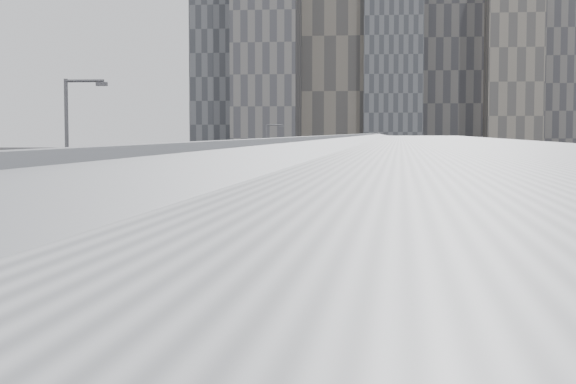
% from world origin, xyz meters
% --- Properties ---
extents(sidewalk, '(10.00, 170.00, 0.12)m').
position_xyz_m(sidewalk, '(9.00, 55.00, 0.06)').
color(sidewalk, gray).
rests_on(sidewalk, ground).
extents(lane_line, '(0.12, 160.00, 0.02)m').
position_xyz_m(lane_line, '(-1.50, 55.00, 0.01)').
color(lane_line, gold).
rests_on(lane_line, ground).
extents(depot, '(12.45, 160.40, 7.20)m').
position_xyz_m(depot, '(12.99, 55.00, 3.51)').
color(depot, gray).
rests_on(depot, ground).
extents(skyline, '(145.00, 64.00, 120.00)m').
position_xyz_m(skyline, '(-2.90, 324.16, 50.85)').
color(skyline, slate).
rests_on(skyline, ground).
extents(bus_1, '(2.95, 13.17, 3.84)m').
position_xyz_m(bus_1, '(2.68, 18.80, 1.62)').
color(bus_1, black).
rests_on(bus_1, ground).
extents(bus_2, '(3.54, 12.94, 3.74)m').
position_xyz_m(bus_2, '(1.96, 35.38, 1.58)').
color(bus_2, silver).
rests_on(bus_2, ground).
extents(bus_3, '(3.02, 13.58, 3.95)m').
position_xyz_m(bus_3, '(2.64, 48.77, 1.67)').
color(bus_3, gray).
rests_on(bus_3, ground).
extents(bus_4, '(4.22, 14.11, 4.06)m').
position_xyz_m(bus_4, '(2.46, 60.97, 1.72)').
color(bus_4, '#A8ACB2').
rests_on(bus_4, ground).
extents(bus_5, '(2.75, 12.31, 3.58)m').
position_xyz_m(bus_5, '(2.16, 76.43, 1.51)').
color(bus_5, black).
rests_on(bus_5, ground).
extents(bus_6, '(3.32, 13.38, 3.88)m').
position_xyz_m(bus_6, '(2.01, 89.24, 1.64)').
color(bus_6, silver).
rests_on(bus_6, ground).
extents(bus_7, '(3.59, 13.61, 3.93)m').
position_xyz_m(bus_7, '(2.31, 102.64, 1.66)').
color(bus_7, slate).
rests_on(bus_7, ground).
extents(bus_8, '(2.77, 12.18, 3.54)m').
position_xyz_m(bus_8, '(2.53, 116.03, 1.49)').
color(bus_8, '#9EA0A8').
rests_on(bus_8, ground).
extents(tree_1, '(1.67, 1.67, 4.65)m').
position_xyz_m(tree_1, '(5.97, 33.77, 3.77)').
color(tree_1, black).
rests_on(tree_1, ground).
extents(tree_2, '(1.36, 1.36, 4.23)m').
position_xyz_m(tree_2, '(6.12, 58.35, 3.47)').
color(tree_2, black).
rests_on(tree_2, ground).
extents(tree_3, '(1.38, 1.38, 4.26)m').
position_xyz_m(tree_3, '(6.11, 78.98, 3.50)').
color(tree_3, black).
rests_on(tree_3, ground).
extents(tree_4, '(2.74, 2.74, 5.13)m').
position_xyz_m(tree_4, '(5.43, 103.87, 3.75)').
color(tree_4, black).
rests_on(tree_4, ground).
extents(tree_5, '(1.32, 1.32, 3.96)m').
position_xyz_m(tree_5, '(6.14, 127.39, 3.22)').
color(tree_5, black).
rests_on(tree_5, ground).
extents(street_lamp_near, '(2.04, 0.22, 9.78)m').
position_xyz_m(street_lamp_near, '(-4.61, 38.25, 5.59)').
color(street_lamp_near, '#59595E').
rests_on(street_lamp_near, ground).
extents(street_lamp_far, '(2.04, 0.22, 8.24)m').
position_xyz_m(street_lamp_far, '(-4.43, 98.29, 4.80)').
color(street_lamp_far, '#59595E').
rests_on(street_lamp_far, ground).
extents(shipping_container, '(4.18, 6.63, 2.84)m').
position_xyz_m(shipping_container, '(-5.18, 106.19, 1.42)').
color(shipping_container, '#133F19').
rests_on(shipping_container, ground).
extents(suv, '(2.86, 5.35, 1.43)m').
position_xyz_m(suv, '(-4.04, 128.69, 0.71)').
color(suv, black).
rests_on(suv, ground).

